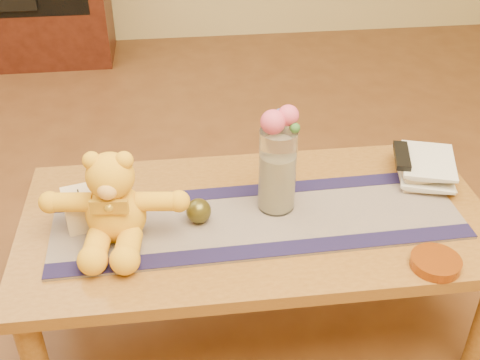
{
  "coord_description": "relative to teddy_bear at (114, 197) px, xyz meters",
  "views": [
    {
      "loc": [
        -0.22,
        -1.4,
        1.52
      ],
      "look_at": [
        -0.05,
        0.0,
        0.58
      ],
      "focal_mm": 44.33,
      "sensor_mm": 36.0,
      "label": 1
    }
  ],
  "objects": [
    {
      "name": "floor",
      "position": [
        0.4,
        0.05,
        -0.59
      ],
      "size": [
        5.5,
        5.5,
        0.0
      ],
      "primitive_type": "plane",
      "color": "#593319",
      "rests_on": "ground"
    },
    {
      "name": "coffee_table_top",
      "position": [
        0.4,
        0.05,
        -0.16
      ],
      "size": [
        1.4,
        0.7,
        0.04
      ],
      "primitive_type": "cube",
      "color": "brown",
      "rests_on": "floor"
    },
    {
      "name": "table_leg_bl",
      "position": [
        -0.24,
        0.34,
        -0.38
      ],
      "size": [
        0.07,
        0.07,
        0.41
      ],
      "primitive_type": "cylinder",
      "color": "brown",
      "rests_on": "floor"
    },
    {
      "name": "table_leg_br",
      "position": [
        1.04,
        0.34,
        -0.38
      ],
      "size": [
        0.07,
        0.07,
        0.41
      ],
      "primitive_type": "cylinder",
      "color": "brown",
      "rests_on": "floor"
    },
    {
      "name": "persian_runner",
      "position": [
        0.41,
        0.02,
        -0.13
      ],
      "size": [
        1.21,
        0.38,
        0.01
      ],
      "primitive_type": "cube",
      "rotation": [
        0.0,
        0.0,
        0.02
      ],
      "color": "#181844",
      "rests_on": "coffee_table_top"
    },
    {
      "name": "runner_border_near",
      "position": [
        0.41,
        -0.12,
        -0.13
      ],
      "size": [
        1.2,
        0.09,
        0.0
      ],
      "primitive_type": "cube",
      "rotation": [
        0.0,
        0.0,
        0.02
      ],
      "color": "#17133A",
      "rests_on": "persian_runner"
    },
    {
      "name": "runner_border_far",
      "position": [
        0.4,
        0.17,
        -0.13
      ],
      "size": [
        1.2,
        0.09,
        0.0
      ],
      "primitive_type": "cube",
      "rotation": [
        0.0,
        0.0,
        0.02
      ],
      "color": "#17133A",
      "rests_on": "persian_runner"
    },
    {
      "name": "teddy_bear",
      "position": [
        0.0,
        0.0,
        0.0
      ],
      "size": [
        0.41,
        0.35,
        0.26
      ],
      "primitive_type": null,
      "rotation": [
        0.0,
        0.0,
        -0.11
      ],
      "color": "gold",
      "rests_on": "persian_runner"
    },
    {
      "name": "pillar_candle",
      "position": [
        -0.1,
        0.06,
        -0.07
      ],
      "size": [
        0.11,
        0.11,
        0.11
      ],
      "primitive_type": "cube",
      "rotation": [
        0.0,
        0.0,
        0.25
      ],
      "color": "beige",
      "rests_on": "persian_runner"
    },
    {
      "name": "candle_wick",
      "position": [
        -0.1,
        0.06,
        -0.01
      ],
      "size": [
        0.0,
        0.0,
        0.01
      ],
      "primitive_type": "cylinder",
      "rotation": [
        0.0,
        0.0,
        0.25
      ],
      "color": "black",
      "rests_on": "pillar_candle"
    },
    {
      "name": "glass_vase",
      "position": [
        0.47,
        0.08,
        0.0
      ],
      "size": [
        0.11,
        0.11,
        0.26
      ],
      "primitive_type": "cylinder",
      "color": "silver",
      "rests_on": "persian_runner"
    },
    {
      "name": "potpourri_fill",
      "position": [
        0.47,
        0.08,
        -0.04
      ],
      "size": [
        0.09,
        0.09,
        0.18
      ],
      "primitive_type": "cylinder",
      "color": "beige",
      "rests_on": "glass_vase"
    },
    {
      "name": "rose_left",
      "position": [
        0.45,
        0.07,
        0.17
      ],
      "size": [
        0.07,
        0.07,
        0.07
      ],
      "primitive_type": "sphere",
      "color": "#D1496F",
      "rests_on": "glass_vase"
    },
    {
      "name": "rose_right",
      "position": [
        0.49,
        0.08,
        0.18
      ],
      "size": [
        0.06,
        0.06,
        0.06
      ],
      "primitive_type": "sphere",
      "color": "#D1496F",
      "rests_on": "glass_vase"
    },
    {
      "name": "blue_flower_back",
      "position": [
        0.48,
        0.11,
        0.16
      ],
      "size": [
        0.04,
        0.04,
        0.04
      ],
      "primitive_type": "sphere",
      "color": "#4C50A6",
      "rests_on": "glass_vase"
    },
    {
      "name": "blue_flower_side",
      "position": [
        0.44,
        0.1,
        0.15
      ],
      "size": [
        0.04,
        0.04,
        0.04
      ],
      "primitive_type": "sphere",
      "color": "#4C50A6",
      "rests_on": "glass_vase"
    },
    {
      "name": "leaf_sprig",
      "position": [
        0.51,
        0.06,
        0.15
      ],
      "size": [
        0.03,
        0.03,
        0.03
      ],
      "primitive_type": "sphere",
      "color": "#33662D",
      "rests_on": "glass_vase"
    },
    {
      "name": "bronze_ball",
      "position": [
        0.23,
        0.03,
        -0.09
      ],
      "size": [
        0.08,
        0.08,
        0.07
      ],
      "primitive_type": "sphere",
      "rotation": [
        0.0,
        0.0,
        -0.09
      ],
      "color": "#464017",
      "rests_on": "persian_runner"
    },
    {
      "name": "book_bottom",
      "position": [
        0.9,
        0.2,
        -0.13
      ],
      "size": [
        0.21,
        0.25,
        0.02
      ],
      "primitive_type": "imported",
      "rotation": [
        0.0,
        0.0,
        -0.21
      ],
      "color": "beige",
      "rests_on": "coffee_table_top"
    },
    {
      "name": "book_lower",
      "position": [
        0.9,
        0.2,
        -0.11
      ],
      "size": [
        0.23,
        0.27,
        0.02
      ],
      "primitive_type": "imported",
      "rotation": [
        0.0,
        0.0,
        -0.35
      ],
      "color": "beige",
      "rests_on": "book_bottom"
    },
    {
      "name": "book_upper",
      "position": [
        0.89,
        0.21,
        -0.09
      ],
      "size": [
        0.2,
        0.25,
        0.02
      ],
      "primitive_type": "imported",
      "rotation": [
        0.0,
        0.0,
        -0.16
      ],
      "color": "beige",
      "rests_on": "book_lower"
    },
    {
      "name": "book_top",
      "position": [
        0.9,
        0.2,
        -0.07
      ],
      "size": [
        0.23,
        0.26,
        0.02
      ],
      "primitive_type": "imported",
      "rotation": [
        0.0,
        0.0,
        -0.32
      ],
      "color": "beige",
      "rests_on": "book_upper"
    },
    {
      "name": "tv_remote",
      "position": [
        0.89,
        0.19,
        -0.05
      ],
      "size": [
        0.09,
        0.17,
        0.02
      ],
      "primitive_type": "cube",
      "rotation": [
        0.0,
        0.0,
        -0.26
      ],
      "color": "black",
      "rests_on": "book_top"
    },
    {
      "name": "amber_dish",
      "position": [
        0.84,
        -0.23,
        -0.12
      ],
      "size": [
        0.17,
        0.17,
        0.03
      ],
      "primitive_type": "cylinder",
      "rotation": [
        0.0,
        0.0,
        0.3
      ],
      "color": "#BF5914",
      "rests_on": "coffee_table_top"
    }
  ]
}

